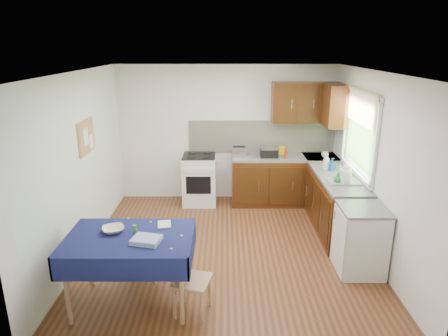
{
  "coord_description": "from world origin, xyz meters",
  "views": [
    {
      "loc": [
        -0.05,
        -5.14,
        2.84
      ],
      "look_at": [
        -0.05,
        0.24,
        1.16
      ],
      "focal_mm": 32.0,
      "sensor_mm": 36.0,
      "label": 1
    }
  ],
  "objects_px": {
    "toaster": "(239,152)",
    "kettle": "(346,175)",
    "dining_table": "(130,245)",
    "sandwich_press": "(269,152)",
    "chair_near": "(188,276)",
    "dish_rack": "(343,180)",
    "chair_far": "(146,245)"
  },
  "relations": [
    {
      "from": "toaster",
      "to": "kettle",
      "type": "distance_m",
      "value": 2.07
    },
    {
      "from": "dining_table",
      "to": "sandwich_press",
      "type": "xyz_separation_m",
      "value": [
        1.84,
        2.99,
        0.25
      ]
    },
    {
      "from": "dining_table",
      "to": "toaster",
      "type": "distance_m",
      "value": 3.28
    },
    {
      "from": "dining_table",
      "to": "toaster",
      "type": "height_order",
      "value": "toaster"
    },
    {
      "from": "chair_near",
      "to": "toaster",
      "type": "bearing_deg",
      "value": 2.7
    },
    {
      "from": "chair_near",
      "to": "kettle",
      "type": "bearing_deg",
      "value": -36.81
    },
    {
      "from": "sandwich_press",
      "to": "dish_rack",
      "type": "bearing_deg",
      "value": -56.73
    },
    {
      "from": "chair_far",
      "to": "toaster",
      "type": "bearing_deg",
      "value": -96.58
    },
    {
      "from": "sandwich_press",
      "to": "chair_near",
      "type": "bearing_deg",
      "value": -111.95
    },
    {
      "from": "dining_table",
      "to": "sandwich_press",
      "type": "relative_size",
      "value": 4.5
    },
    {
      "from": "chair_far",
      "to": "toaster",
      "type": "xyz_separation_m",
      "value": [
        1.23,
        2.48,
        0.54
      ]
    },
    {
      "from": "chair_near",
      "to": "dish_rack",
      "type": "relative_size",
      "value": 1.88
    },
    {
      "from": "chair_far",
      "to": "chair_near",
      "type": "xyz_separation_m",
      "value": [
        0.58,
        -0.69,
        -0.0
      ]
    },
    {
      "from": "dining_table",
      "to": "chair_far",
      "type": "relative_size",
      "value": 1.63
    },
    {
      "from": "dish_rack",
      "to": "kettle",
      "type": "height_order",
      "value": "kettle"
    },
    {
      "from": "chair_near",
      "to": "sandwich_press",
      "type": "xyz_separation_m",
      "value": [
        1.19,
        3.16,
        0.54
      ]
    },
    {
      "from": "toaster",
      "to": "sandwich_press",
      "type": "height_order",
      "value": "toaster"
    },
    {
      "from": "dining_table",
      "to": "dish_rack",
      "type": "height_order",
      "value": "dish_rack"
    },
    {
      "from": "dining_table",
      "to": "dish_rack",
      "type": "bearing_deg",
      "value": 27.04
    },
    {
      "from": "chair_far",
      "to": "dish_rack",
      "type": "relative_size",
      "value": 1.88
    },
    {
      "from": "sandwich_press",
      "to": "kettle",
      "type": "xyz_separation_m",
      "value": [
        0.95,
        -1.44,
        0.04
      ]
    },
    {
      "from": "dining_table",
      "to": "dish_rack",
      "type": "distance_m",
      "value": 3.23
    },
    {
      "from": "toaster",
      "to": "dish_rack",
      "type": "bearing_deg",
      "value": -62.36
    },
    {
      "from": "chair_far",
      "to": "toaster",
      "type": "height_order",
      "value": "toaster"
    },
    {
      "from": "toaster",
      "to": "kettle",
      "type": "height_order",
      "value": "kettle"
    },
    {
      "from": "chair_near",
      "to": "toaster",
      "type": "height_order",
      "value": "toaster"
    },
    {
      "from": "sandwich_press",
      "to": "dish_rack",
      "type": "distance_m",
      "value": 1.67
    },
    {
      "from": "chair_far",
      "to": "sandwich_press",
      "type": "xyz_separation_m",
      "value": [
        1.77,
        2.48,
        0.54
      ]
    },
    {
      "from": "sandwich_press",
      "to": "dish_rack",
      "type": "relative_size",
      "value": 0.68
    },
    {
      "from": "chair_near",
      "to": "toaster",
      "type": "relative_size",
      "value": 3.25
    },
    {
      "from": "dish_rack",
      "to": "toaster",
      "type": "bearing_deg",
      "value": 132.24
    },
    {
      "from": "dining_table",
      "to": "dish_rack",
      "type": "xyz_separation_m",
      "value": [
        2.78,
        1.62,
        0.19
      ]
    }
  ]
}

